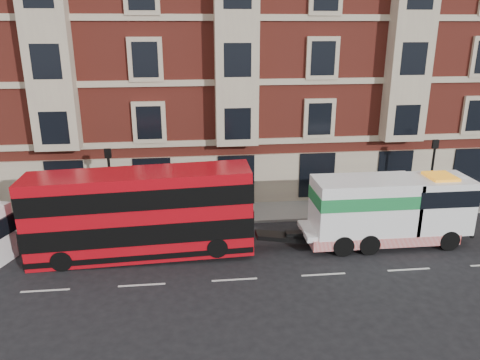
% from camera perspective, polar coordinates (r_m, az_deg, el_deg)
% --- Properties ---
extents(ground, '(120.00, 120.00, 0.00)m').
position_cam_1_polar(ground, '(20.93, -0.68, -12.06)').
color(ground, black).
rests_on(ground, ground).
extents(sidewalk, '(90.00, 3.00, 0.15)m').
position_cam_1_polar(sidewalk, '(27.61, -2.24, -4.06)').
color(sidewalk, slate).
rests_on(sidewalk, ground).
extents(victorian_terrace, '(45.00, 12.00, 20.40)m').
position_cam_1_polar(victorian_terrace, '(33.05, -2.57, 17.41)').
color(victorian_terrace, maroon).
rests_on(victorian_terrace, ground).
extents(lamp_post_west, '(0.35, 0.15, 4.35)m').
position_cam_1_polar(lamp_post_west, '(25.78, -15.51, -0.23)').
color(lamp_post_west, black).
rests_on(lamp_post_west, sidewalk).
extents(lamp_post_east, '(0.35, 0.15, 4.35)m').
position_cam_1_polar(lamp_post_east, '(28.92, 22.34, 1.05)').
color(lamp_post_east, black).
rests_on(lamp_post_east, sidewalk).
extents(double_decker_bus, '(10.44, 2.40, 4.23)m').
position_cam_1_polar(double_decker_bus, '(22.47, -12.05, -3.91)').
color(double_decker_bus, red).
rests_on(double_decker_bus, ground).
extents(tow_truck, '(8.36, 2.47, 3.48)m').
position_cam_1_polar(tow_truck, '(24.49, 17.38, -3.47)').
color(tow_truck, white).
rests_on(tow_truck, ground).
extents(pedestrian, '(0.69, 0.47, 1.87)m').
position_cam_1_polar(pedestrian, '(27.54, -16.20, -2.62)').
color(pedestrian, black).
rests_on(pedestrian, sidewalk).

